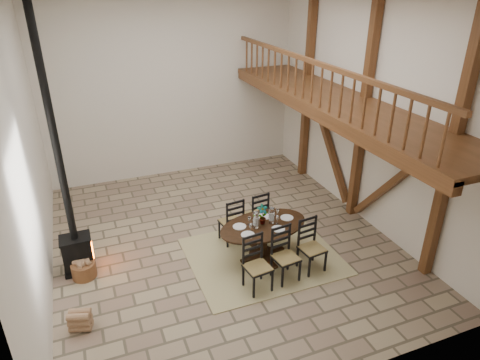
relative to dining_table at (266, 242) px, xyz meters
name	(u,v)px	position (x,y,z in m)	size (l,w,h in m)	color
ground	(222,240)	(-0.60, 0.98, -0.42)	(8.00, 8.00, 0.00)	#9A8767
room_shell	(276,102)	(0.59, 0.98, 2.59)	(7.02, 8.02, 5.01)	silver
rug	(263,256)	(-0.01, 0.11, -0.41)	(3.00, 2.50, 0.02)	tan
dining_table	(266,242)	(0.00, 0.00, 0.00)	(2.00, 2.24, 1.21)	black
wood_stove	(71,220)	(-3.58, 1.04, 0.73)	(0.59, 0.46, 5.00)	black
log_basket	(84,269)	(-3.52, 0.79, -0.26)	(0.46, 0.46, 0.38)	brown
log_stack	(80,320)	(-3.65, -0.62, -0.24)	(0.41, 0.34, 0.36)	tan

